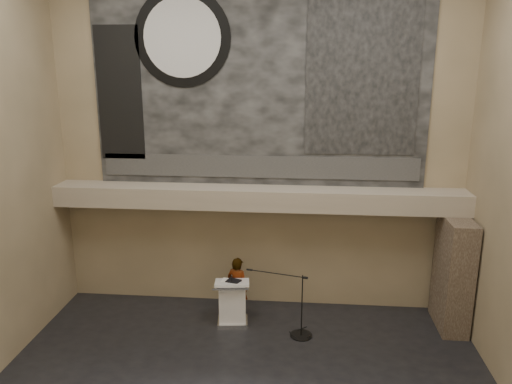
# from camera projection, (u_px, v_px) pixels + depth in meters

# --- Properties ---
(wall_back) EXTENTS (10.00, 0.02, 8.50)m
(wall_back) POSITION_uv_depth(u_px,v_px,m) (259.00, 142.00, 12.18)
(wall_back) COLOR #7B6B4E
(wall_back) RESTS_ON floor
(wall_front) EXTENTS (10.00, 0.02, 8.50)m
(wall_front) POSITION_uv_depth(u_px,v_px,m) (183.00, 283.00, 4.47)
(wall_front) COLOR #7B6B4E
(wall_front) RESTS_ON floor
(soffit) EXTENTS (10.00, 0.80, 0.50)m
(soffit) POSITION_uv_depth(u_px,v_px,m) (257.00, 198.00, 12.12)
(soffit) COLOR gray
(soffit) RESTS_ON wall_back
(sprinkler_left) EXTENTS (0.04, 0.04, 0.06)m
(sprinkler_left) POSITION_uv_depth(u_px,v_px,m) (193.00, 208.00, 12.29)
(sprinkler_left) COLOR #B2893D
(sprinkler_left) RESTS_ON soffit
(sprinkler_right) EXTENTS (0.04, 0.04, 0.06)m
(sprinkler_right) POSITION_uv_depth(u_px,v_px,m) (336.00, 211.00, 11.98)
(sprinkler_right) COLOR #B2893D
(sprinkler_right) RESTS_ON soffit
(banner) EXTENTS (8.00, 0.05, 5.00)m
(banner) POSITION_uv_depth(u_px,v_px,m) (259.00, 82.00, 11.78)
(banner) COLOR black
(banner) RESTS_ON wall_back
(banner_text_strip) EXTENTS (7.76, 0.02, 0.55)m
(banner_text_strip) POSITION_uv_depth(u_px,v_px,m) (259.00, 167.00, 12.26)
(banner_text_strip) COLOR #303030
(banner_text_strip) RESTS_ON banner
(banner_clock_rim) EXTENTS (2.30, 0.02, 2.30)m
(banner_clock_rim) POSITION_uv_depth(u_px,v_px,m) (182.00, 38.00, 11.64)
(banner_clock_rim) COLOR black
(banner_clock_rim) RESTS_ON banner
(banner_clock_face) EXTENTS (1.84, 0.02, 1.84)m
(banner_clock_face) POSITION_uv_depth(u_px,v_px,m) (182.00, 38.00, 11.62)
(banner_clock_face) COLOR silver
(banner_clock_face) RESTS_ON banner
(banner_building_print) EXTENTS (2.60, 0.02, 3.60)m
(banner_building_print) POSITION_uv_depth(u_px,v_px,m) (362.00, 78.00, 11.50)
(banner_building_print) COLOR black
(banner_building_print) RESTS_ON banner
(banner_brick_print) EXTENTS (1.10, 0.02, 3.20)m
(banner_brick_print) POSITION_uv_depth(u_px,v_px,m) (120.00, 94.00, 12.11)
(banner_brick_print) COLOR black
(banner_brick_print) RESTS_ON banner
(stone_pier) EXTENTS (0.60, 1.40, 2.70)m
(stone_pier) POSITION_uv_depth(u_px,v_px,m) (453.00, 273.00, 11.69)
(stone_pier) COLOR #413328
(stone_pier) RESTS_ON floor
(lectern) EXTENTS (0.87, 0.66, 1.14)m
(lectern) POSITION_uv_depth(u_px,v_px,m) (232.00, 302.00, 11.99)
(lectern) COLOR silver
(lectern) RESTS_ON floor
(binder) EXTENTS (0.38, 0.35, 0.04)m
(binder) POSITION_uv_depth(u_px,v_px,m) (234.00, 281.00, 11.82)
(binder) COLOR black
(binder) RESTS_ON lectern
(papers) EXTENTS (0.28, 0.35, 0.00)m
(papers) POSITION_uv_depth(u_px,v_px,m) (226.00, 281.00, 11.87)
(papers) COLOR silver
(papers) RESTS_ON lectern
(speaker_person) EXTENTS (0.66, 0.55, 1.54)m
(speaker_person) POSITION_uv_depth(u_px,v_px,m) (238.00, 287.00, 12.31)
(speaker_person) COLOR white
(speaker_person) RESTS_ON floor
(mic_stand) EXTENTS (1.57, 0.60, 1.52)m
(mic_stand) POSITION_uv_depth(u_px,v_px,m) (299.00, 326.00, 11.52)
(mic_stand) COLOR black
(mic_stand) RESTS_ON floor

